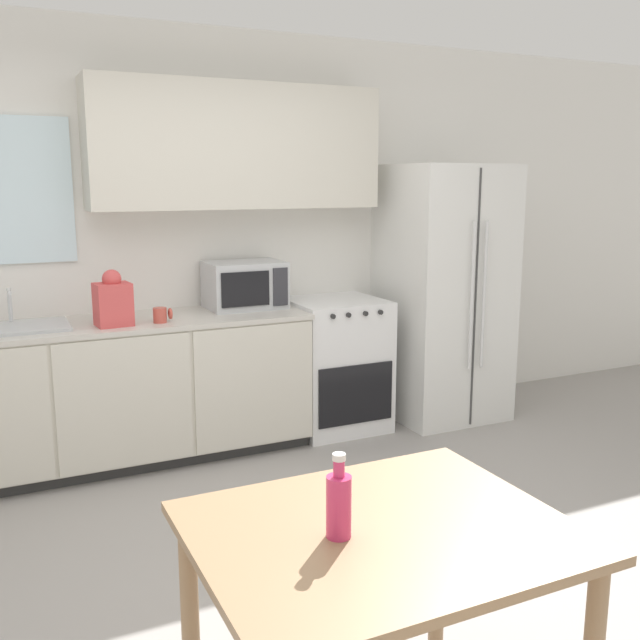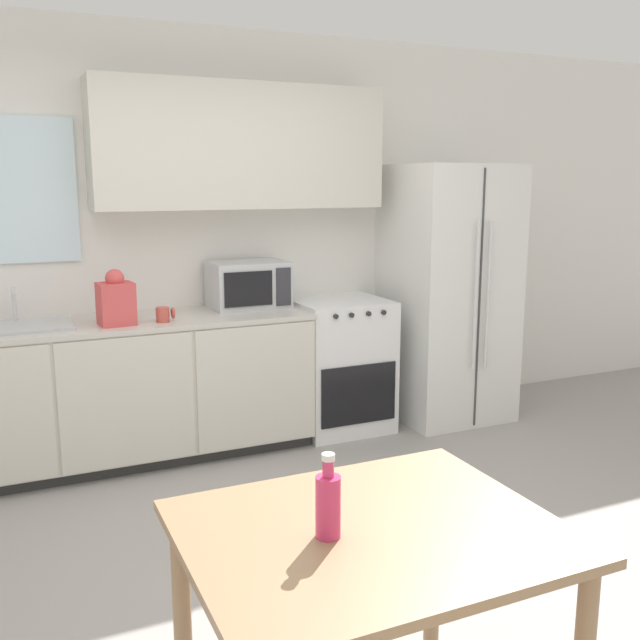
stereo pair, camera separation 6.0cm
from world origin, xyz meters
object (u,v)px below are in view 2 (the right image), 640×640
refrigerator (447,293)px  oven_range (339,364)px  coffee_mug (164,314)px  dining_table (370,565)px  drink_bottle (328,504)px  microwave (248,285)px

refrigerator → oven_range: bearing=175.3°
coffee_mug → dining_table: 2.59m
dining_table → drink_bottle: bearing=179.8°
refrigerator → coffee_mug: size_ratio=16.57×
coffee_mug → drink_bottle: size_ratio=0.47×
refrigerator → microwave: 1.49m
oven_range → drink_bottle: bearing=-116.5°
oven_range → dining_table: oven_range is taller
oven_range → microwave: 0.86m
refrigerator → drink_bottle: 3.47m
refrigerator → coffee_mug: 2.09m
microwave → drink_bottle: bearing=-104.6°
microwave → coffee_mug: size_ratio=4.50×
microwave → drink_bottle: (-0.74, -2.83, -0.18)m
oven_range → coffee_mug: bearing=-172.4°
dining_table → drink_bottle: 0.25m
microwave → coffee_mug: (-0.62, -0.26, -0.11)m
microwave → drink_bottle: size_ratio=2.09×
oven_range → drink_bottle: 3.09m
refrigerator → drink_bottle: size_ratio=7.71×
microwave → drink_bottle: 2.93m
refrigerator → microwave: (-1.47, 0.16, 0.13)m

